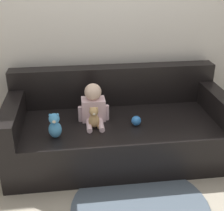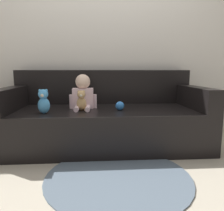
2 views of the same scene
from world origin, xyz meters
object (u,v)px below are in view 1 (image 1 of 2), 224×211
Objects in this scene: couch at (118,128)px; teddy_bear_brown at (94,118)px; plush_toy_side at (55,126)px; toy_ball at (136,121)px; person_baby at (93,105)px.

couch is 0.39m from teddy_bear_brown.
couch is 9.08× the size of plush_toy_side.
plush_toy_side is (-0.62, -0.33, 0.25)m from couch.
teddy_bear_brown is 0.41m from toy_ball.
person_baby is 4.04× the size of toy_ball.
couch is 0.30m from toy_ball.
toy_ball is (0.40, -0.16, -0.11)m from person_baby.
couch is 5.78× the size of person_baby.
plush_toy_side is at bearing -152.11° from couch.
teddy_bear_brown is at bearing 179.50° from toy_ball.
toy_ball is at bearing 9.83° from plush_toy_side.
couch is 0.74m from plush_toy_side.
couch reaches higher than person_baby.
couch reaches higher than plush_toy_side.
toy_ball is (0.77, 0.13, -0.07)m from plush_toy_side.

